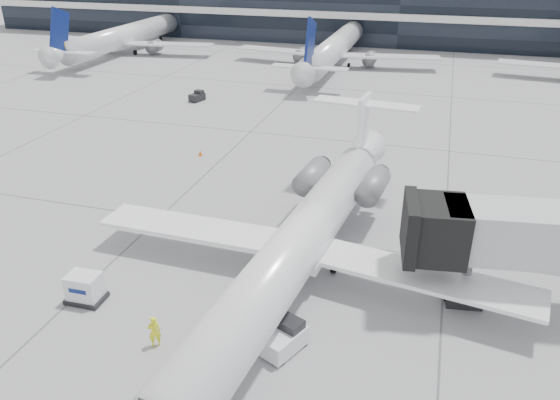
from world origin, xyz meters
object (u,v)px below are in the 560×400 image
(regional_jet, at_px, (302,239))
(ramp_worker, at_px, (154,331))
(cargo_uld, at_px, (85,288))
(baggage_tug, at_px, (284,338))

(regional_jet, height_order, ramp_worker, regional_jet)
(regional_jet, relative_size, cargo_uld, 16.14)
(baggage_tug, distance_m, cargo_uld, 11.78)
(regional_jet, bearing_deg, baggage_tug, -77.04)
(ramp_worker, xyz_separation_m, cargo_uld, (-5.51, 2.24, -0.04))
(regional_jet, xyz_separation_m, baggage_tug, (0.80, -6.36, -1.96))
(baggage_tug, xyz_separation_m, cargo_uld, (-11.76, 0.70, 0.16))
(regional_jet, height_order, baggage_tug, regional_jet)
(regional_jet, relative_size, ramp_worker, 19.13)
(ramp_worker, bearing_deg, baggage_tug, 158.35)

